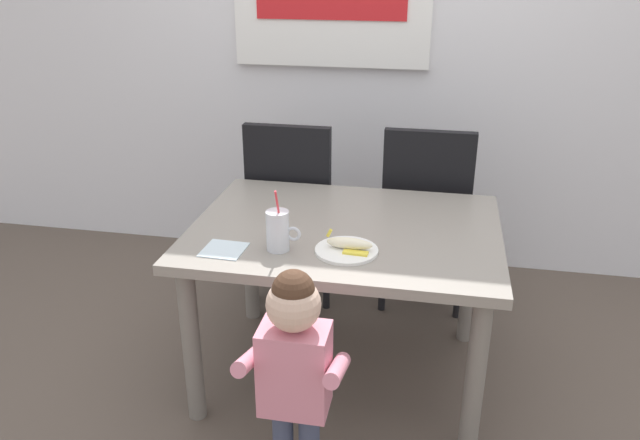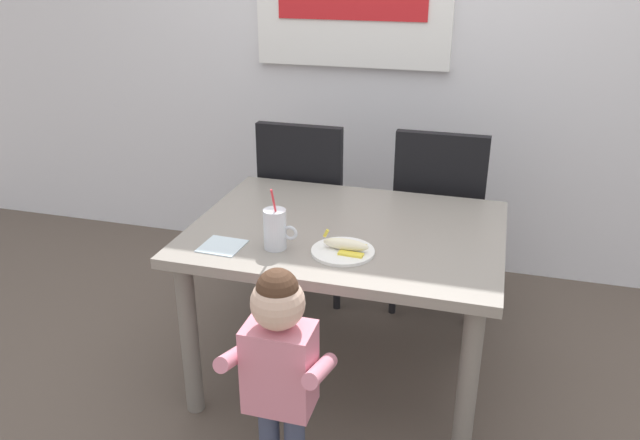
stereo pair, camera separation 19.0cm
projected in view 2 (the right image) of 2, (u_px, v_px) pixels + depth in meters
name	position (u px, v px, depth m)	size (l,w,h in m)	color
ground_plane	(344.00, 374.00, 2.76)	(24.00, 24.00, 0.00)	brown
back_wall	(406.00, 4.00, 3.29)	(6.40, 0.17, 2.90)	silver
dining_table	(347.00, 250.00, 2.52)	(1.21, 0.92, 0.70)	gray
dining_chair_left	(307.00, 200.00, 3.20)	(0.44, 0.45, 0.96)	black
dining_chair_right	(439.00, 211.00, 3.06)	(0.44, 0.44, 0.96)	black
toddler_standing	(279.00, 358.00, 1.98)	(0.33, 0.24, 0.84)	#3F4760
milk_cup	(275.00, 231.00, 2.28)	(0.13, 0.09, 0.25)	silver
snack_plate	(343.00, 251.00, 2.27)	(0.23, 0.23, 0.01)	white
peeled_banana	(346.00, 245.00, 2.26)	(0.17, 0.11, 0.07)	#F4EAC6
paper_napkin	(222.00, 246.00, 2.32)	(0.15, 0.15, 0.00)	silver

